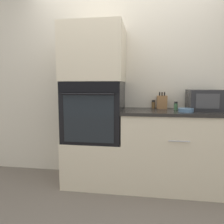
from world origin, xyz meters
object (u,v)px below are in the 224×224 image
(microwave, at_px, (205,100))
(bowl, at_px, (186,110))
(knife_block, at_px, (162,102))
(condiment_jar_near, at_px, (176,106))
(condiment_jar_mid, at_px, (153,104))
(wall_oven, at_px, (95,111))

(microwave, relative_size, bowl, 2.37)
(knife_block, bearing_deg, condiment_jar_near, -41.28)
(knife_block, distance_m, bowl, 0.41)
(knife_block, xyz_separation_m, condiment_jar_mid, (-0.10, 0.03, -0.03))
(microwave, height_order, knife_block, microwave)
(knife_block, xyz_separation_m, condiment_jar_near, (0.15, -0.14, -0.03))
(condiment_jar_near, bearing_deg, microwave, 1.85)
(microwave, relative_size, condiment_jar_mid, 3.79)
(condiment_jar_mid, bearing_deg, knife_block, -15.39)
(wall_oven, bearing_deg, condiment_jar_mid, 18.36)
(microwave, distance_m, condiment_jar_mid, 0.62)
(microwave, relative_size, condiment_jar_near, 3.97)
(microwave, relative_size, knife_block, 1.91)
(wall_oven, height_order, condiment_jar_near, wall_oven)
(wall_oven, relative_size, condiment_jar_mid, 6.86)
(knife_block, bearing_deg, bowl, -53.73)
(knife_block, relative_size, condiment_jar_near, 2.08)
(wall_oven, distance_m, condiment_jar_near, 0.99)
(condiment_jar_near, bearing_deg, bowl, -66.24)
(wall_oven, distance_m, microwave, 1.33)
(microwave, height_order, bowl, microwave)
(knife_block, distance_m, condiment_jar_mid, 0.11)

